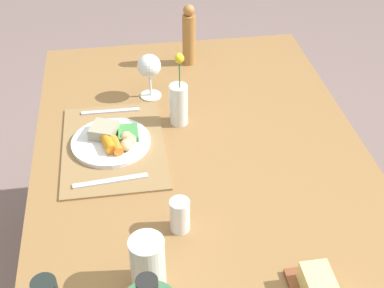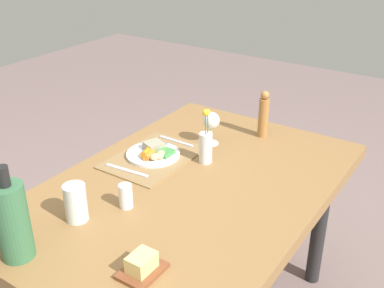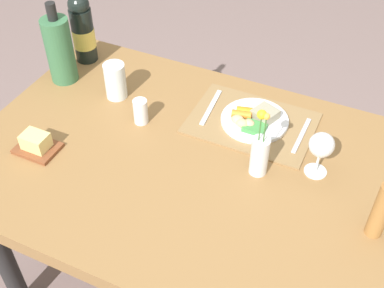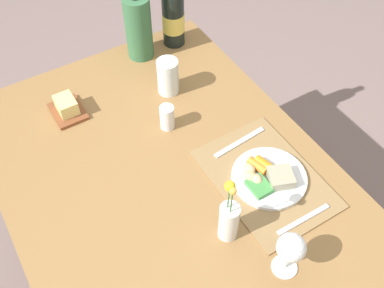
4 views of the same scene
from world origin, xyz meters
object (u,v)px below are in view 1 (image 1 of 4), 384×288
wine_glass (149,67)px  pepper_mill (189,36)px  fork (111,111)px  dinner_plate (113,140)px  flower_vase (179,101)px  knife (111,181)px  water_tumbler (148,266)px  dining_table (203,182)px  salt_shaker (180,215)px  butter_dish (317,287)px

wine_glass → pepper_mill: 0.25m
fork → wine_glass: (-0.08, 0.13, 0.10)m
dinner_plate → flower_vase: size_ratio=0.95×
fork → knife: (0.32, -0.01, 0.00)m
fork → water_tumbler: 0.65m
wine_glass → knife: bearing=-19.3°
wine_glass → dining_table: bearing=18.3°
dining_table → knife: (0.06, -0.25, 0.09)m
dining_table → water_tumbler: water_tumbler is taller
wine_glass → pepper_mill: bearing=142.0°
dinner_plate → water_tumbler: bearing=7.0°
water_tumbler → flower_vase: 0.59m
dinner_plate → pepper_mill: pepper_mill is taller
fork → salt_shaker: (0.50, 0.15, 0.03)m
knife → salt_shaker: (0.18, 0.16, 0.03)m
dinner_plate → butter_dish: butter_dish is taller
flower_vase → pepper_mill: 0.36m
butter_dish → pepper_mill: pepper_mill is taller
wine_glass → dinner_plate: bearing=-27.9°
dining_table → pepper_mill: (-0.54, 0.04, 0.18)m
pepper_mill → water_tumbler: bearing=-13.4°
dinner_plate → flower_vase: (-0.08, 0.20, 0.05)m
fork → pepper_mill: (-0.27, 0.28, 0.10)m
dining_table → water_tumbler: 0.45m
dinner_plate → water_tumbler: size_ratio=1.72×
butter_dish → pepper_mill: 1.01m
knife → pepper_mill: (-0.59, 0.29, 0.10)m
water_tumbler → butter_dish: bearing=76.7°
water_tumbler → wine_glass: (-0.73, 0.07, 0.05)m
butter_dish → salt_shaker: salt_shaker is taller
wine_glass → salt_shaker: size_ratio=1.70×
pepper_mill → fork: bearing=-45.8°
fork → salt_shaker: bearing=17.4°
dinner_plate → butter_dish: 0.69m
fork → butter_dish: (0.73, 0.40, 0.02)m
wine_glass → water_tumbler: bearing=-5.3°
knife → wine_glass: (-0.40, 0.14, 0.10)m
knife → flower_vase: 0.33m
water_tumbler → wine_glass: bearing=174.7°
water_tumbler → fork: bearing=-174.5°
water_tumbler → salt_shaker: water_tumbler is taller
fork → wine_glass: wine_glass is taller
flower_vase → pepper_mill: size_ratio=1.08×
water_tumbler → wine_glass: size_ratio=0.88×
knife → wine_glass: 0.43m
fork → salt_shaker: size_ratio=2.03×
knife → pepper_mill: pepper_mill is taller
dining_table → wine_glass: 0.41m
dining_table → wine_glass: (-0.34, -0.11, 0.19)m
dining_table → knife: size_ratio=7.22×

